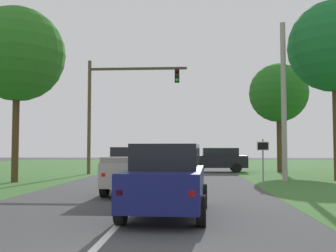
{
  "coord_description": "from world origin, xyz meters",
  "views": [
    {
      "loc": [
        1.72,
        -4.72,
        1.77
      ],
      "look_at": [
        0.33,
        18.23,
        3.08
      ],
      "focal_mm": 42.61,
      "sensor_mm": 36.0,
      "label": 1
    }
  ],
  "objects_px": {
    "crossing_suv_far": "(218,159)",
    "extra_tree_1": "(334,46)",
    "keep_moving_sign": "(263,155)",
    "utility_pole_right": "(284,101)",
    "traffic_light": "(114,100)",
    "oak_tree_right": "(279,93)",
    "extra_tree_2": "(17,54)",
    "pickup_truck_lead": "(137,169)",
    "red_suv_near": "(168,178)"
  },
  "relations": [
    {
      "from": "traffic_light",
      "to": "crossing_suv_far",
      "type": "height_order",
      "value": "traffic_light"
    },
    {
      "from": "traffic_light",
      "to": "pickup_truck_lead",
      "type": "bearing_deg",
      "value": -74.15
    },
    {
      "from": "oak_tree_right",
      "to": "utility_pole_right",
      "type": "relative_size",
      "value": 0.94
    },
    {
      "from": "traffic_light",
      "to": "oak_tree_right",
      "type": "height_order",
      "value": "oak_tree_right"
    },
    {
      "from": "crossing_suv_far",
      "to": "red_suv_near",
      "type": "bearing_deg",
      "value": -97.55
    },
    {
      "from": "crossing_suv_far",
      "to": "extra_tree_1",
      "type": "distance_m",
      "value": 11.91
    },
    {
      "from": "traffic_light",
      "to": "crossing_suv_far",
      "type": "xyz_separation_m",
      "value": [
        7.41,
        3.13,
        -4.24
      ]
    },
    {
      "from": "crossing_suv_far",
      "to": "oak_tree_right",
      "type": "bearing_deg",
      "value": -2.33
    },
    {
      "from": "red_suv_near",
      "to": "utility_pole_right",
      "type": "relative_size",
      "value": 0.54
    },
    {
      "from": "red_suv_near",
      "to": "oak_tree_right",
      "type": "relative_size",
      "value": 0.57
    },
    {
      "from": "red_suv_near",
      "to": "extra_tree_1",
      "type": "distance_m",
      "value": 16.07
    },
    {
      "from": "red_suv_near",
      "to": "utility_pole_right",
      "type": "bearing_deg",
      "value": 63.22
    },
    {
      "from": "traffic_light",
      "to": "crossing_suv_far",
      "type": "relative_size",
      "value": 1.8
    },
    {
      "from": "red_suv_near",
      "to": "crossing_suv_far",
      "type": "height_order",
      "value": "red_suv_near"
    },
    {
      "from": "keep_moving_sign",
      "to": "oak_tree_right",
      "type": "height_order",
      "value": "oak_tree_right"
    },
    {
      "from": "pickup_truck_lead",
      "to": "extra_tree_2",
      "type": "distance_m",
      "value": 10.29
    },
    {
      "from": "extra_tree_2",
      "to": "keep_moving_sign",
      "type": "bearing_deg",
      "value": -2.07
    },
    {
      "from": "oak_tree_right",
      "to": "crossing_suv_far",
      "type": "height_order",
      "value": "oak_tree_right"
    },
    {
      "from": "red_suv_near",
      "to": "extra_tree_2",
      "type": "height_order",
      "value": "extra_tree_2"
    },
    {
      "from": "crossing_suv_far",
      "to": "extra_tree_1",
      "type": "relative_size",
      "value": 0.44
    },
    {
      "from": "pickup_truck_lead",
      "to": "oak_tree_right",
      "type": "bearing_deg",
      "value": 58.59
    },
    {
      "from": "traffic_light",
      "to": "extra_tree_1",
      "type": "bearing_deg",
      "value": -19.61
    },
    {
      "from": "crossing_suv_far",
      "to": "utility_pole_right",
      "type": "height_order",
      "value": "utility_pole_right"
    },
    {
      "from": "oak_tree_right",
      "to": "extra_tree_1",
      "type": "height_order",
      "value": "extra_tree_1"
    },
    {
      "from": "traffic_light",
      "to": "crossing_suv_far",
      "type": "bearing_deg",
      "value": 22.91
    },
    {
      "from": "traffic_light",
      "to": "keep_moving_sign",
      "type": "bearing_deg",
      "value": -39.02
    },
    {
      "from": "traffic_light",
      "to": "utility_pole_right",
      "type": "bearing_deg",
      "value": -27.63
    },
    {
      "from": "extra_tree_1",
      "to": "extra_tree_2",
      "type": "xyz_separation_m",
      "value": [
        -17.34,
        -2.01,
        -0.68
      ]
    },
    {
      "from": "keep_moving_sign",
      "to": "utility_pole_right",
      "type": "height_order",
      "value": "utility_pole_right"
    },
    {
      "from": "pickup_truck_lead",
      "to": "extra_tree_1",
      "type": "bearing_deg",
      "value": 32.81
    },
    {
      "from": "pickup_truck_lead",
      "to": "keep_moving_sign",
      "type": "distance_m",
      "value": 7.07
    },
    {
      "from": "pickup_truck_lead",
      "to": "extra_tree_1",
      "type": "height_order",
      "value": "extra_tree_1"
    },
    {
      "from": "crossing_suv_far",
      "to": "utility_pole_right",
      "type": "xyz_separation_m",
      "value": [
        3.03,
        -8.6,
        3.39
      ]
    },
    {
      "from": "keep_moving_sign",
      "to": "crossing_suv_far",
      "type": "relative_size",
      "value": 0.51
    },
    {
      "from": "crossing_suv_far",
      "to": "utility_pole_right",
      "type": "relative_size",
      "value": 0.51
    },
    {
      "from": "red_suv_near",
      "to": "pickup_truck_lead",
      "type": "relative_size",
      "value": 0.87
    },
    {
      "from": "keep_moving_sign",
      "to": "crossing_suv_far",
      "type": "height_order",
      "value": "keep_moving_sign"
    },
    {
      "from": "pickup_truck_lead",
      "to": "utility_pole_right",
      "type": "relative_size",
      "value": 0.62
    },
    {
      "from": "utility_pole_right",
      "to": "keep_moving_sign",
      "type": "bearing_deg",
      "value": -129.32
    },
    {
      "from": "extra_tree_2",
      "to": "traffic_light",
      "type": "bearing_deg",
      "value": 60.18
    },
    {
      "from": "keep_moving_sign",
      "to": "extra_tree_2",
      "type": "xyz_separation_m",
      "value": [
        -12.86,
        0.46,
        5.37
      ]
    },
    {
      "from": "keep_moving_sign",
      "to": "crossing_suv_far",
      "type": "bearing_deg",
      "value": 98.5
    },
    {
      "from": "red_suv_near",
      "to": "traffic_light",
      "type": "bearing_deg",
      "value": 106.03
    },
    {
      "from": "red_suv_near",
      "to": "keep_moving_sign",
      "type": "bearing_deg",
      "value": 66.04
    },
    {
      "from": "utility_pole_right",
      "to": "extra_tree_1",
      "type": "relative_size",
      "value": 0.86
    },
    {
      "from": "keep_moving_sign",
      "to": "oak_tree_right",
      "type": "relative_size",
      "value": 0.27
    },
    {
      "from": "keep_moving_sign",
      "to": "oak_tree_right",
      "type": "bearing_deg",
      "value": 73.57
    },
    {
      "from": "pickup_truck_lead",
      "to": "extra_tree_1",
      "type": "distance_m",
      "value": 13.8
    },
    {
      "from": "traffic_light",
      "to": "extra_tree_1",
      "type": "relative_size",
      "value": 0.79
    },
    {
      "from": "crossing_suv_far",
      "to": "utility_pole_right",
      "type": "distance_m",
      "value": 9.72
    }
  ]
}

